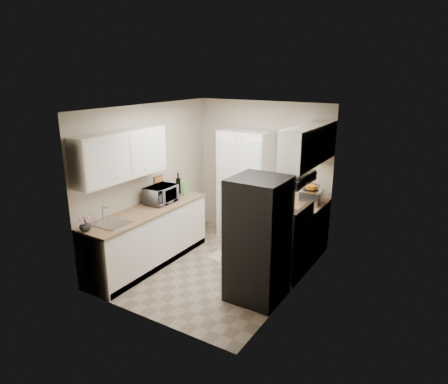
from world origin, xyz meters
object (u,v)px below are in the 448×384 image
object	(u,v)px
microwave	(161,195)
toaster_oven	(312,197)
pantry_cabinet	(245,186)
wine_bottle	(178,184)
electric_range	(283,244)
refrigerator	(258,239)

from	to	relation	value
microwave	toaster_oven	xyz separation A→B (m)	(2.11, 1.26, -0.03)
pantry_cabinet	wine_bottle	size ratio (longest dim) A/B	5.92
microwave	wine_bottle	size ratio (longest dim) A/B	1.53
electric_range	refrigerator	bearing A→B (deg)	-92.48
refrigerator	wine_bottle	size ratio (longest dim) A/B	5.03
electric_range	wine_bottle	world-z (taller)	wine_bottle
toaster_oven	refrigerator	bearing A→B (deg)	-97.73
pantry_cabinet	microwave	bearing A→B (deg)	-120.91
microwave	electric_range	bearing A→B (deg)	-78.53
wine_bottle	refrigerator	bearing A→B (deg)	-24.58
pantry_cabinet	wine_bottle	world-z (taller)	pantry_cabinet
refrigerator	toaster_oven	xyz separation A→B (m)	(0.15, 1.62, 0.18)
pantry_cabinet	electric_range	bearing A→B (deg)	-38.22
refrigerator	wine_bottle	bearing A→B (deg)	155.42
microwave	refrigerator	bearing A→B (deg)	-101.37
microwave	toaster_oven	size ratio (longest dim) A/B	1.33
wine_bottle	toaster_oven	xyz separation A→B (m)	(2.21, 0.68, -0.06)
pantry_cabinet	refrigerator	size ratio (longest dim) A/B	1.18
microwave	wine_bottle	distance (m)	0.59
refrigerator	pantry_cabinet	bearing A→B (deg)	123.46
microwave	toaster_oven	bearing A→B (deg)	-60.21
toaster_oven	wine_bottle	bearing A→B (deg)	-165.36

